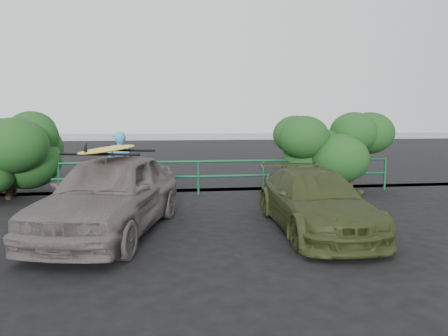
% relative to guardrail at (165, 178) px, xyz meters
% --- Properties ---
extents(ground, '(80.00, 80.00, 0.00)m').
position_rel_guardrail_xyz_m(ground, '(0.00, -5.00, -0.52)').
color(ground, black).
extents(ocean, '(200.00, 200.00, 0.00)m').
position_rel_guardrail_xyz_m(ocean, '(0.00, 55.00, -0.52)').
color(ocean, slate).
rests_on(ocean, ground).
extents(guardrail, '(14.00, 0.08, 1.04)m').
position_rel_guardrail_xyz_m(guardrail, '(0.00, 0.00, 0.00)').
color(guardrail, '#14492C').
rests_on(guardrail, ground).
extents(shrub_right, '(3.20, 2.40, 2.39)m').
position_rel_guardrail_xyz_m(shrub_right, '(5.00, 0.50, 0.68)').
color(shrub_right, '#1D4A1B').
rests_on(shrub_right, ground).
extents(sedan, '(2.92, 4.94, 1.58)m').
position_rel_guardrail_xyz_m(sedan, '(-1.01, -3.88, 0.27)').
color(sedan, '#5F5655').
rests_on(sedan, ground).
extents(olive_vehicle, '(1.82, 4.20, 1.20)m').
position_rel_guardrail_xyz_m(olive_vehicle, '(3.03, -4.23, 0.08)').
color(olive_vehicle, '#313A19').
rests_on(olive_vehicle, ground).
extents(man, '(0.77, 0.57, 1.92)m').
position_rel_guardrail_xyz_m(man, '(-1.24, -0.37, 0.44)').
color(man, '#46A3D3').
rests_on(man, ground).
extents(roof_rack, '(1.72, 1.39, 0.05)m').
position_rel_guardrail_xyz_m(roof_rack, '(-1.01, -3.88, 1.08)').
color(roof_rack, black).
rests_on(roof_rack, sedan).
extents(surfboard, '(1.12, 2.58, 0.08)m').
position_rel_guardrail_xyz_m(surfboard, '(-1.01, -3.88, 1.14)').
color(surfboard, yellow).
rests_on(surfboard, roof_rack).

